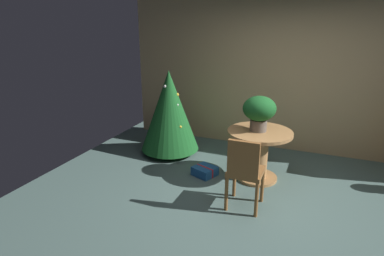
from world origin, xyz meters
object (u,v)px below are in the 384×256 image
Objects in this scene: wooden_chair_near at (245,170)px; holiday_tree at (169,111)px; round_dining_table at (259,150)px; flower_vase at (259,110)px; gift_box_blue at (205,171)px.

wooden_chair_near is 2.08m from holiday_tree.
wooden_chair_near is 0.64× the size of holiday_tree.
round_dining_table is 0.58m from flower_vase.
wooden_chair_near is (0.03, -0.87, -0.51)m from flower_vase.
gift_box_blue is (-0.75, -0.19, -0.39)m from round_dining_table.
round_dining_table is 0.87m from gift_box_blue.
flower_vase reaches higher than round_dining_table.
flower_vase is 1.25× the size of gift_box_blue.
wooden_chair_near is 1.11m from gift_box_blue.
gift_box_blue is (-0.75, 0.68, -0.46)m from wooden_chair_near.
round_dining_table is at bearing -14.26° from holiday_tree.
round_dining_table is 1.70m from holiday_tree.
holiday_tree reaches higher than round_dining_table.
holiday_tree is at bearing 141.64° from wooden_chair_near.
flower_vase is 0.53× the size of wooden_chair_near.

